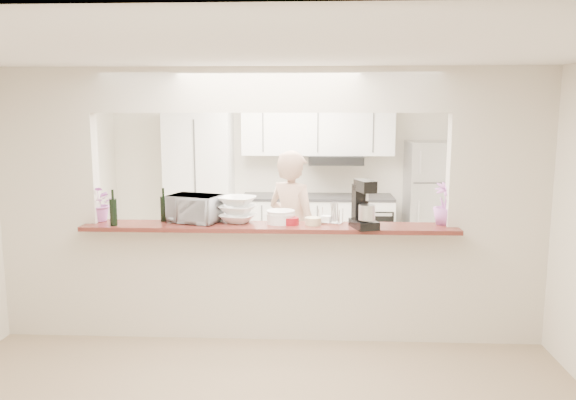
# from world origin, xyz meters

# --- Properties ---
(floor) EXTENTS (6.00, 6.00, 0.00)m
(floor) POSITION_xyz_m (0.00, 0.00, 0.00)
(floor) COLOR tan
(floor) RESTS_ON ground
(tile_overlay) EXTENTS (5.00, 2.90, 0.01)m
(tile_overlay) POSITION_xyz_m (0.00, 1.55, 0.01)
(tile_overlay) COLOR beige
(tile_overlay) RESTS_ON floor
(partition) EXTENTS (5.00, 0.15, 2.50)m
(partition) POSITION_xyz_m (0.00, 0.00, 1.48)
(partition) COLOR beige
(partition) RESTS_ON floor
(bar_counter) EXTENTS (3.40, 0.38, 1.09)m
(bar_counter) POSITION_xyz_m (0.00, -0.00, 0.58)
(bar_counter) COLOR beige
(bar_counter) RESTS_ON floor
(kitchen_cabinets) EXTENTS (3.15, 0.62, 2.25)m
(kitchen_cabinets) POSITION_xyz_m (-0.19, 2.72, 0.97)
(kitchen_cabinets) COLOR white
(kitchen_cabinets) RESTS_ON floor
(refrigerator) EXTENTS (0.75, 0.70, 1.70)m
(refrigerator) POSITION_xyz_m (2.05, 2.65, 0.85)
(refrigerator) COLOR #A7A7AC
(refrigerator) RESTS_ON floor
(flower_left) EXTENTS (0.39, 0.37, 0.34)m
(flower_left) POSITION_xyz_m (-1.60, 0.05, 1.26)
(flower_left) COLOR pink
(flower_left) RESTS_ON bar_counter
(wine_bottle_a) EXTENTS (0.07, 0.07, 0.33)m
(wine_bottle_a) POSITION_xyz_m (-1.40, -0.15, 1.22)
(wine_bottle_a) COLOR black
(wine_bottle_a) RESTS_ON bar_counter
(wine_bottle_b) EXTENTS (0.06, 0.06, 0.32)m
(wine_bottle_b) POSITION_xyz_m (-1.00, 0.07, 1.21)
(wine_bottle_b) COLOR black
(wine_bottle_b) RESTS_ON bar_counter
(toaster_oven) EXTENTS (0.53, 0.44, 0.25)m
(toaster_oven) POSITION_xyz_m (-0.70, 0.05, 1.22)
(toaster_oven) COLOR #B2B2B7
(toaster_oven) RESTS_ON bar_counter
(serving_bowls) EXTENTS (0.41, 0.41, 0.24)m
(serving_bowls) POSITION_xyz_m (-0.30, 0.05, 1.21)
(serving_bowls) COLOR white
(serving_bowls) RESTS_ON bar_counter
(plate_stack_a) EXTENTS (0.26, 0.26, 0.12)m
(plate_stack_a) POSITION_xyz_m (0.10, 0.03, 1.15)
(plate_stack_a) COLOR white
(plate_stack_a) RESTS_ON bar_counter
(plate_stack_b) EXTENTS (0.26, 0.26, 0.09)m
(plate_stack_b) POSITION_xyz_m (0.10, 0.03, 1.14)
(plate_stack_b) COLOR white
(plate_stack_b) RESTS_ON bar_counter
(red_bowl) EXTENTS (0.14, 0.14, 0.07)m
(red_bowl) POSITION_xyz_m (0.20, -0.03, 1.12)
(red_bowl) COLOR maroon
(red_bowl) RESTS_ON bar_counter
(tan_bowl) EXTENTS (0.15, 0.15, 0.07)m
(tan_bowl) POSITION_xyz_m (0.40, -0.03, 1.12)
(tan_bowl) COLOR #CBBC8F
(tan_bowl) RESTS_ON bar_counter
(utensil_caddy) EXTENTS (0.25, 0.19, 0.20)m
(utensil_caddy) POSITION_xyz_m (0.56, 0.05, 1.17)
(utensil_caddy) COLOR silver
(utensil_caddy) RESTS_ON bar_counter
(stand_mixer) EXTENTS (0.26, 0.33, 0.43)m
(stand_mixer) POSITION_xyz_m (0.85, -0.14, 1.28)
(stand_mixer) COLOR black
(stand_mixer) RESTS_ON bar_counter
(flower_right) EXTENTS (0.24, 0.24, 0.38)m
(flower_right) POSITION_xyz_m (1.60, 0.05, 1.28)
(flower_right) COLOR #C26ECC
(flower_right) RESTS_ON bar_counter
(person) EXTENTS (0.74, 0.70, 1.70)m
(person) POSITION_xyz_m (0.18, 0.80, 0.85)
(person) COLOR tan
(person) RESTS_ON floor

